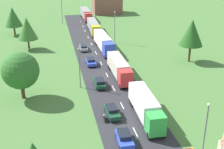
{
  "coord_description": "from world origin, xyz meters",
  "views": [
    {
      "loc": [
        -10.59,
        -24.92,
        24.0
      ],
      "look_at": [
        -0.09,
        25.96,
        2.44
      ],
      "focal_mm": 48.6,
      "sensor_mm": 36.0,
      "label": 1
    }
  ],
  "objects": [
    {
      "name": "truck_fourth",
      "position": [
        2.32,
        66.04,
        2.07
      ],
      "size": [
        2.8,
        13.77,
        3.43
      ],
      "color": "yellow",
      "rests_on": "road"
    },
    {
      "name": "car_fourth",
      "position": [
        -2.41,
        38.11,
        0.82
      ],
      "size": [
        2.0,
        4.15,
        1.44
      ],
      "color": "blue",
      "rests_on": "road"
    },
    {
      "name": "lamppost_third",
      "position": [
        6.41,
        53.8,
        4.86
      ],
      "size": [
        0.36,
        0.36,
        8.76
      ],
      "color": "slate",
      "rests_on": "ground"
    },
    {
      "name": "motorcycle_courier",
      "position": [
        -3.72,
        14.21,
        0.54
      ],
      "size": [
        0.28,
        1.94,
        0.91
      ],
      "color": "black",
      "rests_on": "road"
    },
    {
      "name": "tree_birch",
      "position": [
        -21.29,
        68.23,
        5.45
      ],
      "size": [
        5.12,
        5.12,
        8.28
      ],
      "color": "#513823",
      "rests_on": "ground"
    },
    {
      "name": "lamppost_second",
      "position": [
        -5.99,
        26.72,
        4.37
      ],
      "size": [
        0.36,
        0.36,
        7.8
      ],
      "color": "slate",
      "rests_on": "ground"
    },
    {
      "name": "truck_fifth",
      "position": [
        2.46,
        85.54,
        2.12
      ],
      "size": [
        2.84,
        13.28,
        3.56
      ],
      "color": "red",
      "rests_on": "road"
    },
    {
      "name": "truck_third",
      "position": [
        2.27,
        48.14,
        2.21
      ],
      "size": [
        2.85,
        14.54,
        3.73
      ],
      "color": "blue",
      "rests_on": "road"
    },
    {
      "name": "car_fifth",
      "position": [
        -2.76,
        48.99,
        0.79
      ],
      "size": [
        1.93,
        4.39,
        1.37
      ],
      "color": "#8C939E",
      "rests_on": "road"
    },
    {
      "name": "tree_maple",
      "position": [
        -16.15,
        24.44,
        5.11
      ],
      "size": [
        6.35,
        6.35,
        8.3
      ],
      "color": "#513823",
      "rests_on": "ground"
    },
    {
      "name": "truck_lead",
      "position": [
        2.49,
        13.53,
        2.15
      ],
      "size": [
        2.7,
        11.81,
        3.63
      ],
      "color": "green",
      "rests_on": "road"
    },
    {
      "name": "lamppost_fourth",
      "position": [
        -6.41,
        80.01,
        5.09
      ],
      "size": [
        0.36,
        0.36,
        9.2
      ],
      "color": "slate",
      "rests_on": "ground"
    },
    {
      "name": "truck_second",
      "position": [
        2.21,
        30.09,
        2.1
      ],
      "size": [
        2.54,
        12.52,
        3.51
      ],
      "color": "red",
      "rests_on": "road"
    },
    {
      "name": "car_lead",
      "position": [
        -2.16,
        7.87,
        0.88
      ],
      "size": [
        1.96,
        4.14,
        1.58
      ],
      "color": "blue",
      "rests_on": "road"
    },
    {
      "name": "distant_building",
      "position": [
        12.26,
        95.84,
        3.68
      ],
      "size": [
        11.04,
        8.33,
        7.35
      ],
      "primitive_type": "cube",
      "color": "brown",
      "rests_on": "ground"
    },
    {
      "name": "car_third",
      "position": [
        -2.37,
        26.43,
        0.83
      ],
      "size": [
        1.91,
        4.55,
        1.46
      ],
      "color": "#19472D",
      "rests_on": "road"
    },
    {
      "name": "tree_oak",
      "position": [
        -16.47,
        52.94,
        5.44
      ],
      "size": [
        5.07,
        5.07,
        8.24
      ],
      "color": "#513823",
      "rests_on": "ground"
    },
    {
      "name": "lane_marking_centre",
      "position": [
        0.0,
        21.36,
        0.07
      ],
      "size": [
        0.16,
        122.84,
        0.01
      ],
      "color": "white",
      "rests_on": "road"
    },
    {
      "name": "car_second",
      "position": [
        -2.3,
        15.3,
        0.83
      ],
      "size": [
        1.9,
        4.51,
        1.47
      ],
      "color": "#19472D",
      "rests_on": "road"
    },
    {
      "name": "lamppost_lead",
      "position": [
        6.52,
        2.96,
        4.3
      ],
      "size": [
        0.36,
        0.36,
        7.65
      ],
      "color": "slate",
      "rests_on": "ground"
    },
    {
      "name": "road",
      "position": [
        0.0,
        24.5,
        0.03
      ],
      "size": [
        10.0,
        140.0,
        0.06
      ],
      "primitive_type": "cube",
      "color": "#2B2B30",
      "rests_on": "ground"
    },
    {
      "name": "tree_elm",
      "position": [
        20.07,
        35.91,
        6.77
      ],
      "size": [
        5.31,
        5.31,
        9.72
      ],
      "color": "#513823",
      "rests_on": "ground"
    }
  ]
}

